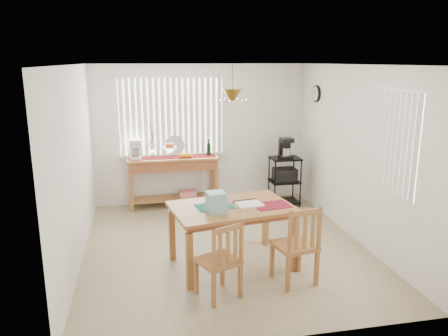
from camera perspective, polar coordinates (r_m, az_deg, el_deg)
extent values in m
cube|color=tan|center=(6.51, 0.09, -10.25)|extent=(4.00, 4.50, 0.01)
cube|color=white|center=(8.32, -3.05, 4.48)|extent=(4.00, 0.10, 2.60)
cube|color=white|center=(3.95, 6.72, -6.27)|extent=(4.00, 0.10, 2.60)
cube|color=white|center=(6.04, -19.34, 0.12)|extent=(0.10, 4.50, 2.60)
cube|color=white|center=(6.79, 17.31, 1.73)|extent=(0.10, 4.50, 2.60)
cube|color=white|center=(5.94, 0.10, 13.83)|extent=(4.00, 4.50, 0.10)
cube|color=white|center=(8.15, -6.87, 6.69)|extent=(1.90, 0.01, 1.40)
cube|color=white|center=(8.12, -13.23, 6.40)|extent=(0.07, 0.03, 1.40)
cube|color=white|center=(8.12, -12.48, 6.44)|extent=(0.07, 0.03, 1.40)
cube|color=white|center=(8.12, -11.73, 6.47)|extent=(0.07, 0.03, 1.40)
cube|color=white|center=(8.12, -10.98, 6.51)|extent=(0.07, 0.03, 1.40)
cube|color=white|center=(8.12, -10.23, 6.54)|extent=(0.07, 0.03, 1.40)
cube|color=white|center=(8.12, -9.48, 6.58)|extent=(0.07, 0.03, 1.40)
cube|color=white|center=(8.13, -8.73, 6.61)|extent=(0.07, 0.03, 1.40)
cube|color=white|center=(8.13, -7.99, 6.64)|extent=(0.07, 0.03, 1.40)
cube|color=white|center=(8.14, -7.24, 6.67)|extent=(0.07, 0.03, 1.40)
cube|color=white|center=(8.15, -6.50, 6.70)|extent=(0.07, 0.03, 1.40)
cube|color=white|center=(8.16, -5.75, 6.73)|extent=(0.07, 0.03, 1.40)
cube|color=white|center=(8.17, -5.01, 6.75)|extent=(0.07, 0.03, 1.40)
cube|color=white|center=(8.18, -4.27, 6.78)|extent=(0.07, 0.03, 1.40)
cube|color=white|center=(8.19, -3.53, 6.80)|extent=(0.07, 0.03, 1.40)
cube|color=white|center=(8.21, -2.80, 6.82)|extent=(0.07, 0.03, 1.40)
cube|color=white|center=(8.22, -2.07, 6.84)|extent=(0.07, 0.03, 1.40)
cube|color=white|center=(8.24, -1.34, 6.86)|extent=(0.07, 0.03, 1.40)
cube|color=white|center=(8.26, -0.61, 6.88)|extent=(0.07, 0.03, 1.40)
cube|color=white|center=(8.25, -6.71, 1.64)|extent=(1.98, 0.06, 0.06)
cube|color=white|center=(8.07, -7.01, 11.82)|extent=(1.98, 0.06, 0.06)
cube|color=white|center=(5.94, 21.18, 3.19)|extent=(0.01, 1.10, 1.30)
cube|color=white|center=(5.53, 23.79, 2.22)|extent=(0.03, 0.07, 1.30)
cube|color=white|center=(5.62, 23.16, 2.45)|extent=(0.03, 0.07, 1.30)
cube|color=white|center=(5.71, 22.55, 2.67)|extent=(0.03, 0.07, 1.30)
cube|color=white|center=(5.80, 21.95, 2.88)|extent=(0.03, 0.07, 1.30)
cube|color=white|center=(5.89, 21.38, 3.09)|extent=(0.03, 0.07, 1.30)
cube|color=white|center=(5.98, 20.82, 3.29)|extent=(0.03, 0.07, 1.30)
cube|color=white|center=(6.07, 20.28, 3.48)|extent=(0.03, 0.07, 1.30)
cube|color=white|center=(6.16, 19.75, 3.67)|extent=(0.03, 0.07, 1.30)
cube|color=white|center=(6.26, 19.24, 3.86)|extent=(0.03, 0.07, 1.30)
cube|color=white|center=(6.35, 18.74, 4.03)|extent=(0.03, 0.07, 1.30)
cylinder|color=black|center=(8.04, 11.96, 9.47)|extent=(0.04, 0.30, 0.30)
cylinder|color=white|center=(8.03, 11.81, 9.48)|extent=(0.01, 0.25, 0.25)
cylinder|color=olive|center=(5.37, 1.11, 11.47)|extent=(0.01, 0.01, 0.34)
cone|color=olive|center=(5.38, 1.10, 9.56)|extent=(0.24, 0.24, 0.14)
sphere|color=white|center=(5.42, 2.77, 8.94)|extent=(0.05, 0.05, 0.05)
sphere|color=white|center=(5.54, 1.60, 9.05)|extent=(0.05, 0.05, 0.05)
sphere|color=white|center=(5.51, -0.04, 9.03)|extent=(0.05, 0.05, 0.05)
sphere|color=white|center=(5.35, -0.60, 8.89)|extent=(0.05, 0.05, 0.05)
sphere|color=white|center=(5.23, 0.56, 8.78)|extent=(0.05, 0.05, 0.05)
sphere|color=white|center=(5.27, 2.28, 8.80)|extent=(0.05, 0.05, 0.05)
cube|color=#A96D39|center=(8.04, -6.69, 1.23)|extent=(1.65, 0.47, 0.04)
cube|color=#985131|center=(8.06, -6.67, 0.44)|extent=(1.59, 0.42, 0.17)
cube|color=#A96D39|center=(7.98, -12.03, -3.18)|extent=(0.06, 0.06, 0.71)
cube|color=#A96D39|center=(8.10, -0.99, -2.62)|extent=(0.06, 0.06, 0.71)
cube|color=#A96D39|center=(8.33, -12.01, -2.47)|extent=(0.06, 0.06, 0.71)
cube|color=#A96D39|center=(8.44, -1.43, -1.94)|extent=(0.06, 0.06, 0.71)
cube|color=#A96D39|center=(8.23, -6.54, -3.90)|extent=(1.53, 0.40, 0.03)
cube|color=red|center=(8.24, -4.76, -3.36)|extent=(0.31, 0.23, 0.10)
cube|color=maroon|center=(8.03, -6.69, 1.40)|extent=(1.57, 0.26, 0.01)
cube|color=white|center=(8.00, -11.42, 1.34)|extent=(0.21, 0.25, 0.05)
cube|color=white|center=(8.06, -11.47, 2.36)|extent=(0.21, 0.08, 0.31)
cube|color=white|center=(7.92, -11.53, 3.42)|extent=(0.21, 0.23, 0.07)
cylinder|color=white|center=(7.95, -11.45, 1.95)|extent=(0.13, 0.13, 0.13)
cylinder|color=white|center=(8.00, -7.06, 1.69)|extent=(0.05, 0.05, 0.10)
cone|color=white|center=(7.98, -7.08, 2.38)|extent=(0.27, 0.27, 0.09)
sphere|color=red|center=(7.96, -6.73, 3.02)|extent=(0.08, 0.08, 0.08)
sphere|color=red|center=(8.01, -7.01, 3.07)|extent=(0.08, 0.08, 0.08)
sphere|color=red|center=(7.99, -7.41, 3.03)|extent=(0.08, 0.08, 0.08)
sphere|color=red|center=(7.93, -7.38, 2.95)|extent=(0.08, 0.08, 0.08)
sphere|color=red|center=(7.91, -6.96, 2.94)|extent=(0.08, 0.08, 0.08)
sphere|color=orange|center=(7.95, -5.61, 1.59)|extent=(0.08, 0.08, 0.08)
sphere|color=orange|center=(7.96, -5.02, 1.61)|extent=(0.08, 0.08, 0.08)
sphere|color=orange|center=(7.97, -4.43, 1.64)|extent=(0.08, 0.08, 0.08)
cylinder|color=silver|center=(8.19, -6.48, 2.95)|extent=(0.37, 0.09, 0.37)
cylinder|color=white|center=(8.05, -9.31, 1.84)|extent=(0.08, 0.08, 0.14)
cylinder|color=#4C3823|center=(7.99, -9.39, 3.98)|extent=(0.09, 0.04, 0.46)
cylinder|color=#4C3823|center=(7.99, -9.40, 4.16)|extent=(0.14, 0.06, 0.50)
cylinder|color=#4C3823|center=(7.99, -9.38, 3.80)|extent=(0.18, 0.08, 0.37)
cylinder|color=#4C3823|center=(7.98, -9.41, 4.35)|extent=(0.06, 0.03, 0.57)
cylinder|color=#4C3823|center=(8.00, -9.38, 3.72)|extent=(0.23, 0.10, 0.32)
cylinder|color=black|center=(8.13, -2.02, 2.48)|extent=(0.08, 0.08, 0.24)
cylinder|color=black|center=(8.10, -2.03, 3.59)|extent=(0.03, 0.03, 0.08)
cylinder|color=black|center=(8.00, 6.68, -2.18)|extent=(0.03, 0.03, 0.91)
cylinder|color=black|center=(8.16, 9.97, -1.98)|extent=(0.03, 0.03, 0.91)
cylinder|color=black|center=(8.36, 5.87, -1.47)|extent=(0.03, 0.03, 0.91)
cylinder|color=black|center=(8.51, 9.04, -1.29)|extent=(0.03, 0.03, 0.91)
cube|color=black|center=(8.15, 8.00, 1.25)|extent=(0.53, 0.43, 0.03)
cube|color=black|center=(8.26, 7.90, -1.72)|extent=(0.53, 0.43, 0.03)
cube|color=black|center=(8.37, 7.81, -4.30)|extent=(0.53, 0.43, 0.03)
cube|color=black|center=(8.22, 7.93, -0.84)|extent=(0.41, 0.32, 0.24)
cube|color=black|center=(8.12, 8.06, 1.51)|extent=(0.21, 0.26, 0.05)
cube|color=black|center=(8.17, 7.89, 2.55)|extent=(0.21, 0.09, 0.32)
cube|color=black|center=(8.06, 8.13, 3.67)|extent=(0.21, 0.24, 0.07)
cylinder|color=silver|center=(8.09, 8.11, 2.16)|extent=(0.14, 0.14, 0.14)
cube|color=#A96D39|center=(5.68, 1.03, -5.19)|extent=(1.67, 1.22, 0.04)
cube|color=#985131|center=(5.70, 1.03, -5.71)|extent=(1.55, 1.10, 0.07)
cube|color=#A96D39|center=(5.26, -4.52, -12.06)|extent=(0.09, 0.09, 0.71)
cube|color=#A96D39|center=(5.77, 9.21, -9.80)|extent=(0.09, 0.09, 0.71)
cube|color=#A96D39|center=(6.02, -6.81, -8.67)|extent=(0.09, 0.09, 0.71)
cube|color=#A96D39|center=(6.46, 5.45, -7.02)|extent=(0.09, 0.09, 0.71)
cube|color=#15795C|center=(5.65, -1.25, -5.03)|extent=(0.51, 0.40, 0.01)
cube|color=maroon|center=(5.72, 6.26, -4.86)|extent=(0.51, 0.40, 0.01)
cube|color=white|center=(5.70, 3.30, -4.76)|extent=(0.37, 0.31, 0.03)
cube|color=black|center=(5.82, 2.73, -4.32)|extent=(0.33, 0.09, 0.03)
cube|color=#83B4BF|center=(5.39, -1.04, -4.52)|extent=(0.25, 0.25, 0.26)
cube|color=#A96D39|center=(5.08, -0.77, -12.06)|extent=(0.56, 0.56, 0.04)
cube|color=#A96D39|center=(5.40, -0.22, -13.05)|extent=(0.05, 0.05, 0.42)
cube|color=#A96D39|center=(5.23, -3.62, -14.06)|extent=(0.05, 0.05, 0.42)
cube|color=#A96D39|center=(5.14, 2.15, -14.56)|extent=(0.05, 0.05, 0.42)
cube|color=#A96D39|center=(4.96, -1.36, -15.70)|extent=(0.05, 0.05, 0.42)
cube|color=#A96D39|center=(4.92, 2.27, -9.68)|extent=(0.05, 0.05, 0.47)
cube|color=#A96D39|center=(4.73, -1.32, -10.68)|extent=(0.05, 0.05, 0.47)
cube|color=#A96D39|center=(4.75, 0.52, -7.94)|extent=(0.37, 0.18, 0.06)
cube|color=#A96D39|center=(4.89, 1.50, -10.15)|extent=(0.05, 0.03, 0.37)
cube|color=#A96D39|center=(4.83, 0.51, -10.43)|extent=(0.05, 0.03, 0.37)
cube|color=#A96D39|center=(4.78, -0.50, -10.71)|extent=(0.05, 0.03, 0.37)
cube|color=#A96D39|center=(5.44, 9.21, -9.97)|extent=(0.54, 0.54, 0.04)
cube|color=#A96D39|center=(5.79, 9.78, -11.15)|extent=(0.05, 0.05, 0.45)
cube|color=#A96D39|center=(5.61, 6.28, -11.89)|extent=(0.05, 0.05, 0.45)
cube|color=#A96D39|center=(5.50, 12.00, -12.69)|extent=(0.05, 0.05, 0.45)
cube|color=#A96D39|center=(5.30, 8.36, -13.56)|extent=(0.05, 0.05, 0.45)
cube|color=#A96D39|center=(5.28, 12.35, -7.67)|extent=(0.04, 0.04, 0.50)
cube|color=#A96D39|center=(5.08, 8.63, -8.39)|extent=(0.04, 0.04, 0.50)
cube|color=#A96D39|center=(5.10, 10.63, -5.74)|extent=(0.41, 0.11, 0.07)
cube|color=#A96D39|center=(5.24, 11.53, -8.09)|extent=(0.05, 0.03, 0.40)
cube|color=#A96D39|center=(5.19, 10.51, -8.29)|extent=(0.05, 0.03, 0.40)
cube|color=#A96D39|center=(5.13, 9.47, -8.49)|extent=(0.05, 0.03, 0.40)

